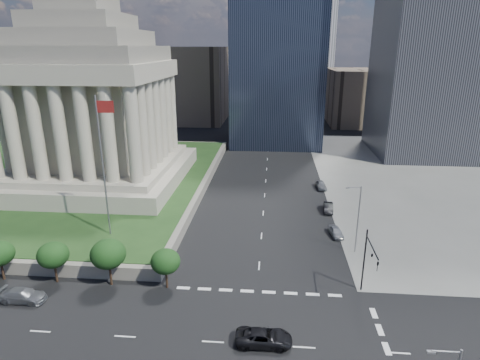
# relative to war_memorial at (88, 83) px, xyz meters

# --- Properties ---
(ground) EXTENTS (500.00, 500.00, 0.00)m
(ground) POSITION_rel_war_memorial_xyz_m (34.00, 52.00, -21.40)
(ground) COLOR black
(ground) RESTS_ON ground
(sidewalk_ne) EXTENTS (68.00, 90.00, 0.03)m
(sidewalk_ne) POSITION_rel_war_memorial_xyz_m (80.00, 12.00, -21.38)
(sidewalk_ne) COLOR slate
(sidewalk_ne) RESTS_ON ground
(plaza_terrace) EXTENTS (66.00, 70.00, 1.80)m
(plaza_terrace) POSITION_rel_war_memorial_xyz_m (-11.00, 2.00, -20.50)
(plaza_terrace) COLOR #6A665B
(plaza_terrace) RESTS_ON ground
(plaza_lawn) EXTENTS (64.00, 68.00, 0.10)m
(plaza_lawn) POSITION_rel_war_memorial_xyz_m (-11.00, 2.00, -19.55)
(plaza_lawn) COLOR #1D3A17
(plaza_lawn) RESTS_ON plaza_terrace
(war_memorial) EXTENTS (34.00, 34.00, 39.00)m
(war_memorial) POSITION_rel_war_memorial_xyz_m (0.00, 0.00, 0.00)
(war_memorial) COLOR #A39A88
(war_memorial) RESTS_ON plaza_lawn
(flagpole) EXTENTS (2.52, 0.24, 20.00)m
(flagpole) POSITION_rel_war_memorial_xyz_m (12.17, -24.00, -8.29)
(flagpole) COLOR slate
(flagpole) RESTS_ON plaza_lawn
(midrise_glass) EXTENTS (26.00, 26.00, 60.00)m
(midrise_glass) POSITION_rel_war_memorial_xyz_m (36.00, 47.00, 8.60)
(midrise_glass) COLOR black
(midrise_glass) RESTS_ON ground
(building_filler_ne) EXTENTS (20.00, 30.00, 20.00)m
(building_filler_ne) POSITION_rel_war_memorial_xyz_m (66.00, 82.00, -11.40)
(building_filler_ne) COLOR brown
(building_filler_ne) RESTS_ON ground
(building_filler_nw) EXTENTS (24.00, 30.00, 28.00)m
(building_filler_nw) POSITION_rel_war_memorial_xyz_m (4.00, 82.00, -7.40)
(building_filler_nw) COLOR brown
(building_filler_nw) RESTS_ON ground
(traffic_signal_ne) EXTENTS (0.30, 5.74, 8.00)m
(traffic_signal_ne) POSITION_rel_war_memorial_xyz_m (46.50, -34.30, -16.15)
(traffic_signal_ne) COLOR black
(traffic_signal_ne) RESTS_ON ground
(street_lamp_north) EXTENTS (2.13, 0.22, 10.00)m
(street_lamp_north) POSITION_rel_war_memorial_xyz_m (47.33, -23.00, -15.74)
(street_lamp_north) COLOR slate
(street_lamp_north) RESTS_ON ground
(pickup_truck) EXTENTS (5.66, 2.72, 1.55)m
(pickup_truck) POSITION_rel_war_memorial_xyz_m (35.05, -42.87, -20.62)
(pickup_truck) COLOR black
(pickup_truck) RESTS_ON ground
(suv_grey) EXTENTS (2.26, 5.37, 1.55)m
(suv_grey) POSITION_rel_war_memorial_xyz_m (7.24, -38.19, -20.63)
(suv_grey) COLOR #585A60
(suv_grey) RESTS_ON ground
(parked_sedan_near) EXTENTS (4.30, 2.25, 1.40)m
(parked_sedan_near) POSITION_rel_war_memorial_xyz_m (45.50, -17.97, -20.70)
(parked_sedan_near) COLOR gray
(parked_sedan_near) RESTS_ON ground
(parked_sedan_mid) EXTENTS (1.91, 4.60, 1.48)m
(parked_sedan_mid) POSITION_rel_war_memorial_xyz_m (45.50, -8.24, -20.66)
(parked_sedan_mid) COLOR black
(parked_sedan_mid) RESTS_ON ground
(parked_sedan_far) EXTENTS (4.68, 2.22, 1.55)m
(parked_sedan_far) POSITION_rel_war_memorial_xyz_m (45.50, 3.96, -20.63)
(parked_sedan_far) COLOR slate
(parked_sedan_far) RESTS_ON ground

